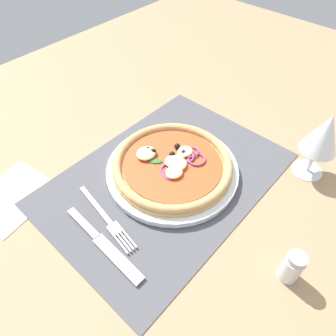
# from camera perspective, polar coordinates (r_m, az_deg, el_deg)

# --- Properties ---
(ground_plane) EXTENTS (1.90, 1.40, 0.02)m
(ground_plane) POSITION_cam_1_polar(r_m,az_deg,el_deg) (0.67, -0.34, -2.57)
(ground_plane) COLOR #9E7A56
(placemat) EXTENTS (0.50, 0.35, 0.00)m
(placemat) POSITION_cam_1_polar(r_m,az_deg,el_deg) (0.65, -0.34, -1.79)
(placemat) COLOR #4C4C51
(placemat) RESTS_ON ground_plane
(plate) EXTENTS (0.28, 0.28, 0.01)m
(plate) POSITION_cam_1_polar(r_m,az_deg,el_deg) (0.66, 1.06, -0.50)
(plate) COLOR white
(plate) RESTS_ON placemat
(pizza) EXTENTS (0.25, 0.25, 0.03)m
(pizza) POSITION_cam_1_polar(r_m,az_deg,el_deg) (0.64, 1.05, 0.60)
(pizza) COLOR tan
(pizza) RESTS_ON plate
(fork) EXTENTS (0.04, 0.18, 0.00)m
(fork) POSITION_cam_1_polar(r_m,az_deg,el_deg) (0.60, -10.97, -9.45)
(fork) COLOR silver
(fork) RESTS_ON placemat
(knife) EXTENTS (0.02, 0.20, 0.01)m
(knife) POSITION_cam_1_polar(r_m,az_deg,el_deg) (0.57, -11.81, -13.50)
(knife) COLOR silver
(knife) RESTS_ON placemat
(wine_glass) EXTENTS (0.07, 0.07, 0.15)m
(wine_glass) POSITION_cam_1_polar(r_m,az_deg,el_deg) (0.67, 26.78, 5.33)
(wine_glass) COLOR silver
(wine_glass) RESTS_ON ground_plane
(napkin) EXTENTS (0.17, 0.15, 0.00)m
(napkin) POSITION_cam_1_polar(r_m,az_deg,el_deg) (0.70, -26.68, -4.71)
(napkin) COLOR silver
(napkin) RESTS_ON ground_plane
(pepper_shaker) EXTENTS (0.03, 0.03, 0.07)m
(pepper_shaker) POSITION_cam_1_polar(r_m,az_deg,el_deg) (0.55, 21.85, -16.58)
(pepper_shaker) COLOR silver
(pepper_shaker) RESTS_ON ground_plane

